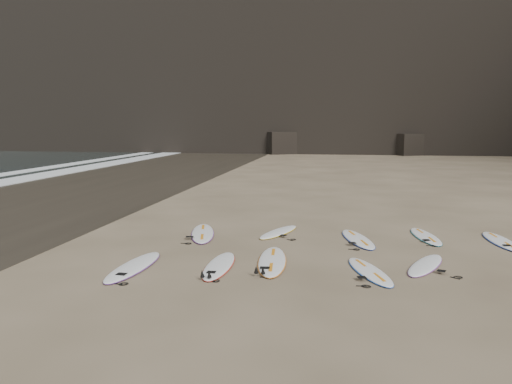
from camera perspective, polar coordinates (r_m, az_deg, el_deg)
ground at (r=12.43m, az=5.67°, el=-8.18°), size 240.00×240.00×0.00m
wet_sand at (r=26.11m, az=-22.46°, el=-0.29°), size 12.00×200.00×0.01m
surfboard_0 at (r=12.37m, az=-13.80°, el=-8.23°), size 0.76×2.72×0.10m
surfboard_1 at (r=12.15m, az=-4.23°, el=-8.34°), size 0.65×2.47×0.09m
surfboard_2 at (r=12.49m, az=1.86°, el=-7.84°), size 0.91×2.82×0.10m
surfboard_3 at (r=11.95m, az=12.86°, el=-8.80°), size 1.27×2.41×0.08m
surfboard_4 at (r=12.84m, az=18.81°, el=-7.87°), size 1.40×2.29×0.08m
surfboard_5 at (r=15.64m, az=-6.12°, el=-4.66°), size 1.33×2.86×0.10m
surfboard_6 at (r=15.75m, az=2.60°, el=-4.57°), size 1.30×2.33×0.08m
surfboard_7 at (r=15.09m, az=11.55°, el=-5.26°), size 1.25×2.65×0.09m
surfboard_8 at (r=15.98m, az=18.81°, el=-4.80°), size 0.90×2.47×0.09m
surfboard_9 at (r=16.18m, az=26.18°, el=-5.03°), size 0.75×2.51×0.09m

